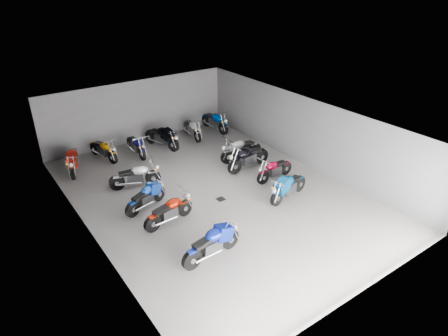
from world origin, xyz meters
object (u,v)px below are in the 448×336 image
(motorcycle_left_b, at_px, (212,244))
(motorcycle_left_f, at_px, (136,176))
(motorcycle_left_e, at_px, (146,197))
(motorcycle_back_b, at_px, (104,149))
(motorcycle_back_d, at_px, (162,137))
(motorcycle_back_f, at_px, (215,121))
(motorcycle_back_e, at_px, (192,129))
(drain_grate, at_px, (221,199))
(motorcycle_back_a, at_px, (73,160))
(motorcycle_right_f, at_px, (241,149))
(motorcycle_back_c, at_px, (136,145))
(motorcycle_right_e, at_px, (248,157))
(motorcycle_left_d, at_px, (169,211))
(motorcycle_right_c, at_px, (288,187))
(motorcycle_right_d, at_px, (274,169))

(motorcycle_left_b, xyz_separation_m, motorcycle_left_f, (-0.08, 5.63, -0.02))
(motorcycle_left_e, height_order, motorcycle_back_b, motorcycle_back_b)
(motorcycle_back_d, relative_size, motorcycle_back_f, 1.00)
(motorcycle_back_e, bearing_deg, motorcycle_left_b, 71.14)
(drain_grate, distance_m, motorcycle_left_b, 3.60)
(motorcycle_left_f, height_order, motorcycle_back_e, motorcycle_back_e)
(motorcycle_left_e, xyz_separation_m, motorcycle_back_b, (0.24, 5.15, 0.03))
(motorcycle_left_e, relative_size, motorcycle_back_a, 0.86)
(motorcycle_left_f, distance_m, motorcycle_back_f, 7.20)
(motorcycle_back_b, distance_m, motorcycle_back_f, 6.45)
(motorcycle_right_f, distance_m, motorcycle_back_d, 4.20)
(motorcycle_left_f, bearing_deg, motorcycle_back_e, 142.12)
(motorcycle_left_e, distance_m, motorcycle_back_c, 5.00)
(motorcycle_back_a, bearing_deg, motorcycle_right_e, 166.53)
(motorcycle_left_d, distance_m, motorcycle_right_c, 4.83)
(motorcycle_left_e, distance_m, motorcycle_right_d, 5.65)
(motorcycle_back_d, bearing_deg, motorcycle_back_e, 170.25)
(motorcycle_back_e, bearing_deg, motorcycle_right_e, 100.59)
(motorcycle_left_b, xyz_separation_m, motorcycle_right_e, (4.81, 4.26, 0.03))
(motorcycle_left_b, xyz_separation_m, motorcycle_back_a, (-1.76, 8.60, 0.02))
(motorcycle_right_e, relative_size, motorcycle_back_c, 1.12)
(motorcycle_right_c, bearing_deg, motorcycle_right_f, -20.28)
(motorcycle_right_c, relative_size, motorcycle_right_f, 0.96)
(motorcycle_right_c, bearing_deg, motorcycle_left_b, 94.76)
(motorcycle_right_d, bearing_deg, motorcycle_back_a, 46.23)
(motorcycle_left_f, bearing_deg, motorcycle_back_f, 136.06)
(drain_grate, relative_size, motorcycle_right_e, 0.13)
(motorcycle_left_b, relative_size, motorcycle_back_b, 1.06)
(motorcycle_right_c, relative_size, motorcycle_back_e, 1.01)
(motorcycle_back_f, bearing_deg, motorcycle_back_a, 1.54)
(motorcycle_back_a, bearing_deg, motorcycle_left_b, 121.52)
(motorcycle_left_f, distance_m, motorcycle_right_f, 5.22)
(drain_grate, height_order, motorcycle_right_e, motorcycle_right_e)
(motorcycle_back_b, distance_m, motorcycle_back_d, 2.96)
(motorcycle_left_d, height_order, motorcycle_back_e, motorcycle_back_e)
(motorcycle_left_d, relative_size, motorcycle_back_e, 0.96)
(motorcycle_right_d, xyz_separation_m, motorcycle_back_a, (-6.88, 5.80, 0.08))
(drain_grate, height_order, motorcycle_left_f, motorcycle_left_f)
(drain_grate, xyz_separation_m, motorcycle_left_d, (-2.44, -0.27, 0.50))
(motorcycle_right_e, bearing_deg, motorcycle_back_c, 35.39)
(motorcycle_back_a, xyz_separation_m, motorcycle_back_d, (4.50, 0.07, 0.01))
(motorcycle_back_b, bearing_deg, motorcycle_back_d, 160.08)
(motorcycle_back_f, bearing_deg, motorcycle_back_e, 4.13)
(drain_grate, bearing_deg, motorcycle_right_c, -33.51)
(motorcycle_right_e, height_order, motorcycle_back_c, motorcycle_right_e)
(motorcycle_left_e, relative_size, motorcycle_back_b, 0.91)
(drain_grate, xyz_separation_m, motorcycle_back_e, (2.42, 6.14, 0.51))
(motorcycle_right_f, relative_size, motorcycle_back_f, 0.98)
(motorcycle_right_c, distance_m, motorcycle_right_d, 1.65)
(drain_grate, bearing_deg, motorcycle_left_b, -129.26)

